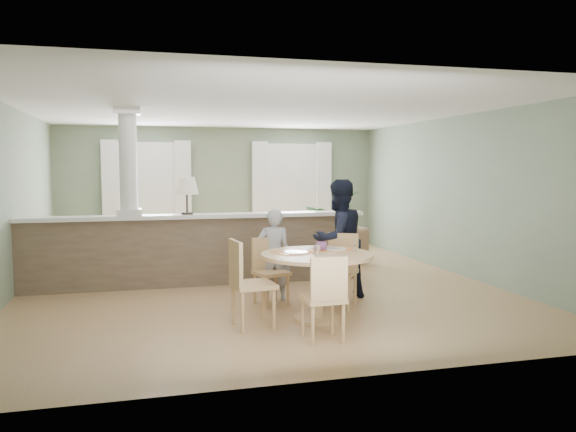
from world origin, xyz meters
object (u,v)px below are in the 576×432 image
object	(u,v)px
sofa	(277,240)
houseplant	(324,226)
dining_table	(317,267)
chair_near	(325,294)
chair_side	(246,279)
child_person	(274,255)
chair_far_man	(341,266)
man_person	(338,239)
chair_far_boy	(269,268)

from	to	relation	value
sofa	houseplant	xyz separation A→B (m)	(1.03, 0.31, 0.20)
sofa	dining_table	bearing A→B (deg)	-113.28
chair_near	chair_side	bearing A→B (deg)	-47.33
sofa	chair_near	distance (m)	4.55
sofa	child_person	bearing A→B (deg)	-121.66
chair_far_man	chair_side	distance (m)	1.56
houseplant	chair_near	size ratio (longest dim) A/B	1.50
chair_side	man_person	world-z (taller)	man_person
sofa	man_person	world-z (taller)	man_person
child_person	houseplant	bearing A→B (deg)	-112.77
sofa	dining_table	distance (m)	3.70
child_person	man_person	size ratio (longest dim) A/B	0.76
chair_far_boy	chair_far_man	world-z (taller)	chair_far_man
sofa	chair_far_boy	bearing A→B (deg)	-122.94
sofa	dining_table	size ratio (longest dim) A/B	2.49
houseplant	chair_far_boy	world-z (taller)	houseplant
chair_far_man	man_person	size ratio (longest dim) A/B	0.57
chair_side	child_person	xyz separation A→B (m)	(0.59, 1.18, 0.08)
houseplant	chair_far_boy	xyz separation A→B (m)	(-1.80, -3.06, -0.20)
chair_far_boy	child_person	world-z (taller)	child_person
chair_near	chair_side	xyz separation A→B (m)	(-0.70, 0.73, 0.05)
houseplant	chair_far_boy	distance (m)	3.56
dining_table	sofa	bearing A→B (deg)	84.01
houseplant	chair_near	xyz separation A→B (m)	(-1.59, -4.83, -0.18)
chair_side	child_person	size ratio (longest dim) A/B	0.79
dining_table	chair_far_boy	bearing A→B (deg)	112.72
man_person	houseplant	bearing A→B (deg)	-124.06
houseplant	child_person	world-z (taller)	houseplant
chair_far_man	chair_side	bearing A→B (deg)	-117.58
houseplant	sofa	bearing A→B (deg)	-163.24
dining_table	chair_far_boy	world-z (taller)	dining_table
sofa	man_person	xyz separation A→B (m)	(0.23, -2.70, 0.35)
sofa	chair_far_boy	size ratio (longest dim) A/B	3.76
chair_far_man	man_person	world-z (taller)	man_person
chair_far_man	dining_table	bearing A→B (deg)	-95.54
dining_table	chair_side	distance (m)	0.89
dining_table	houseplant	bearing A→B (deg)	70.49
dining_table	child_person	xyz separation A→B (m)	(-0.28, 1.06, -0.01)
houseplant	dining_table	xyz separation A→B (m)	(-1.41, -3.99, -0.05)
chair_far_man	chair_side	xyz separation A→B (m)	(-1.39, -0.70, 0.03)
houseplant	man_person	bearing A→B (deg)	-104.75
sofa	dining_table	xyz separation A→B (m)	(-0.39, -3.68, 0.16)
chair_far_man	chair_near	size ratio (longest dim) A/B	1.04
chair_far_man	child_person	distance (m)	0.93
houseplant	child_person	size ratio (longest dim) A/B	1.09
child_person	chair_far_man	bearing A→B (deg)	156.52
houseplant	dining_table	world-z (taller)	houseplant
houseplant	chair_far_man	size ratio (longest dim) A/B	1.45
sofa	houseplant	distance (m)	1.09
chair_near	man_person	size ratio (longest dim) A/B	0.55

